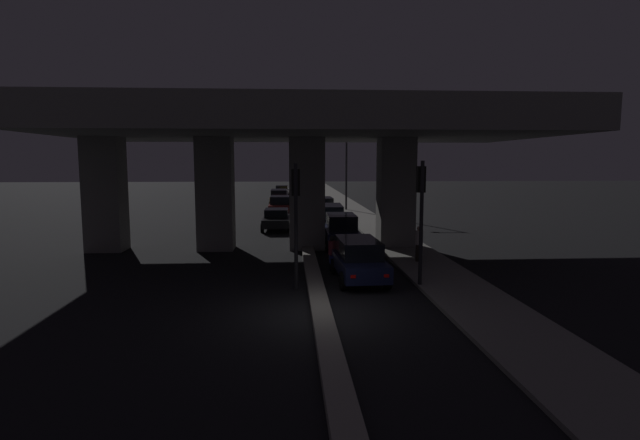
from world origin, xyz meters
name	(u,v)px	position (x,y,z in m)	size (l,w,h in m)	color
ground_plane	(321,314)	(0.00, 0.00, 0.00)	(200.00, 200.00, 0.00)	black
median_divider	(298,207)	(0.00, 35.00, 0.12)	(0.60, 126.00, 0.25)	gray
sidewalk_right	(359,214)	(5.11, 28.00, 0.06)	(2.74, 126.00, 0.13)	gray
elevated_overpass	(300,131)	(-0.31, 11.62, 6.19)	(24.81, 13.44, 8.27)	gray
traffic_light_left_of_median	(296,204)	(-0.70, 3.11, 3.11)	(0.30, 0.49, 4.55)	black
traffic_light_right_of_median	(421,201)	(3.84, 3.11, 3.17)	(0.30, 0.49, 4.65)	black
street_lamp	(343,157)	(4.15, 31.72, 5.03)	(2.20, 0.32, 8.58)	#2D2D30
car_dark_blue_lead	(358,258)	(1.74, 4.34, 0.86)	(1.97, 4.69, 1.62)	#141938
car_dark_blue_second	(341,231)	(1.83, 11.54, 0.93)	(1.86, 4.36, 1.82)	#141938
car_grey_third	(331,218)	(1.77, 17.46, 0.95)	(1.91, 4.77, 1.81)	#515459
car_dark_blue_fourth	(322,208)	(1.77, 25.31, 0.91)	(1.98, 4.49, 1.74)	#141938
car_dark_red_fifth	(318,204)	(1.80, 31.32, 0.70)	(2.00, 4.75, 1.34)	#591414
car_black_sixth	(314,197)	(1.70, 36.86, 0.89)	(2.02, 4.34, 1.71)	black
car_black_lead_oncoming	(276,219)	(-1.79, 19.11, 0.72)	(1.99, 4.29, 1.40)	black
car_dark_red_second_oncoming	(280,205)	(-1.67, 27.82, 0.88)	(2.05, 4.50, 1.69)	#591414
car_taxi_yellow_third_oncoming	(279,197)	(-1.95, 36.50, 0.93)	(1.96, 4.80, 1.76)	gold
car_white_fourth_oncoming	(282,191)	(-1.82, 49.76, 0.77)	(1.98, 4.77, 1.51)	silver
motorcycle_blue_filtering_near	(332,256)	(0.87, 6.03, 0.64)	(0.33, 1.84, 1.52)	black
pedestrian_on_sidewalk	(419,244)	(4.90, 7.21, 0.92)	(0.35, 0.35, 1.60)	#2D261E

